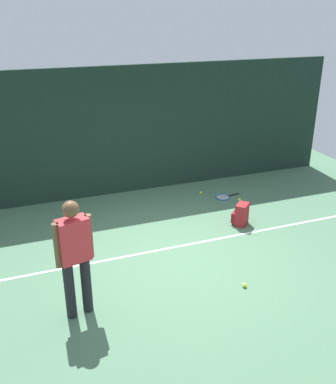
{
  "coord_description": "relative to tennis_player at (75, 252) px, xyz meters",
  "views": [
    {
      "loc": [
        -2.39,
        -5.98,
        3.91
      ],
      "look_at": [
        0.0,
        0.4,
        1.0
      ],
      "focal_mm": 40.61,
      "sensor_mm": 36.0,
      "label": 1
    }
  ],
  "objects": [
    {
      "name": "ground_plane",
      "position": [
        1.82,
        0.98,
        -0.97
      ],
      "size": [
        12.0,
        12.0,
        0.0
      ],
      "primitive_type": "plane",
      "color": "#4C7556"
    },
    {
      "name": "court_line",
      "position": [
        1.82,
        1.2,
        -0.96
      ],
      "size": [
        9.0,
        0.05,
        0.0
      ],
      "primitive_type": "cube",
      "color": "white",
      "rests_on": "ground"
    },
    {
      "name": "backpack",
      "position": [
        3.39,
        1.57,
        -0.76
      ],
      "size": [
        0.38,
        0.38,
        0.44
      ],
      "rotation": [
        0.0,
        0.0,
        3.9
      ],
      "color": "maroon",
      "rests_on": "ground"
    },
    {
      "name": "tennis_player",
      "position": [
        0.0,
        0.0,
        0.0
      ],
      "size": [
        0.52,
        0.31,
        1.7
      ],
      "rotation": [
        0.0,
        0.0,
        -2.91
      ],
      "color": "black",
      "rests_on": "ground"
    },
    {
      "name": "tennis_ball_by_fence",
      "position": [
        2.43,
        -0.28,
        -0.93
      ],
      "size": [
        0.07,
        0.07,
        0.07
      ],
      "primitive_type": "sphere",
      "color": "#CCE033",
      "rests_on": "ground"
    },
    {
      "name": "tennis_racket",
      "position": [
        3.69,
        2.85,
        -0.95
      ],
      "size": [
        0.63,
        0.37,
        0.03
      ],
      "rotation": [
        0.0,
        0.0,
        3.28
      ],
      "color": "black",
      "rests_on": "ground"
    },
    {
      "name": "back_fence",
      "position": [
        1.82,
        3.98,
        0.44
      ],
      "size": [
        10.0,
        0.1,
        2.81
      ],
      "primitive_type": "cube",
      "color": "#192D23",
      "rests_on": "ground"
    },
    {
      "name": "tennis_ball_near_player",
      "position": [
        3.29,
        3.21,
        -0.93
      ],
      "size": [
        0.07,
        0.07,
        0.07
      ],
      "primitive_type": "sphere",
      "color": "#CCE033",
      "rests_on": "ground"
    },
    {
      "name": "tennis_ball_mid_court",
      "position": [
        3.93,
        2.57,
        -0.93
      ],
      "size": [
        0.07,
        0.07,
        0.07
      ],
      "primitive_type": "sphere",
      "color": "#CCE033",
      "rests_on": "ground"
    },
    {
      "name": "tennis_ball_far_left",
      "position": [
        -0.12,
        1.63,
        -0.93
      ],
      "size": [
        0.07,
        0.07,
        0.07
      ],
      "primitive_type": "sphere",
      "color": "#CCE033",
      "rests_on": "ground"
    }
  ]
}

